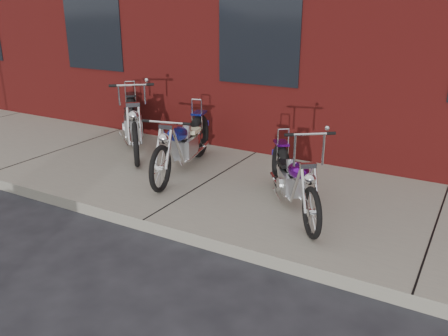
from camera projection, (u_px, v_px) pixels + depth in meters
The scene contains 5 objects.
ground at pixel (144, 232), 5.60m from camera, with size 120.00×120.00×0.00m, color black.
sidewalk at pixel (210, 185), 6.81m from camera, with size 22.00×3.00×0.15m, color gray.
chopper_purple at pixel (294, 181), 5.74m from camera, with size 1.28×1.64×1.12m.
chopper_blue at pixel (183, 145), 7.01m from camera, with size 0.72×2.19×0.97m.
chopper_third at pixel (133, 124), 8.04m from camera, with size 1.71×1.88×1.23m.
Camera 1 is at (3.32, -3.89, 2.59)m, focal length 38.00 mm.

